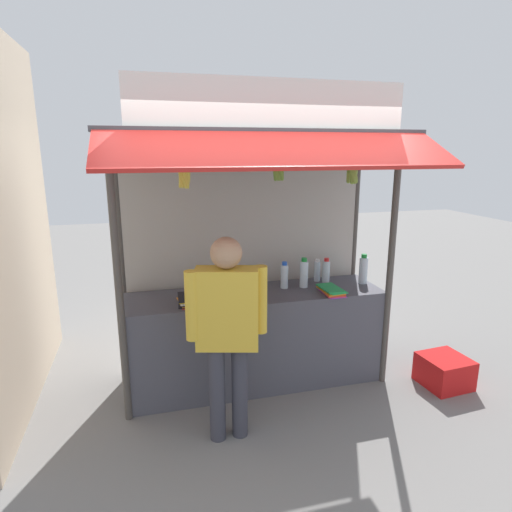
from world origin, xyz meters
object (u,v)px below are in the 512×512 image
(water_bottle_left, at_px, (326,272))
(banana_bunch_leftmost, at_px, (352,174))
(vendor_person, at_px, (227,322))
(magazine_stack_right, at_px, (331,290))
(magazine_stack_far_left, at_px, (191,300))
(plastic_crate, at_px, (444,371))
(water_bottle_far_right, at_px, (317,271))
(banana_bunch_inner_left, at_px, (184,177))
(water_bottle_mid_right, at_px, (304,274))
(banana_bunch_rightmost, at_px, (278,171))
(water_bottle_rear_center, at_px, (363,270))
(water_bottle_front_right, at_px, (284,276))

(water_bottle_left, relative_size, banana_bunch_leftmost, 0.86)
(banana_bunch_leftmost, bearing_deg, vendor_person, -163.01)
(magazine_stack_right, distance_m, magazine_stack_far_left, 1.28)
(magazine_stack_right, height_order, plastic_crate, magazine_stack_right)
(water_bottle_far_right, height_order, banana_bunch_inner_left, banana_bunch_inner_left)
(magazine_stack_right, xyz_separation_m, magazine_stack_far_left, (-1.28, 0.06, 0.01))
(water_bottle_mid_right, bearing_deg, banana_bunch_rightmost, -131.85)
(water_bottle_rear_center, bearing_deg, plastic_crate, -42.30)
(water_bottle_mid_right, height_order, water_bottle_front_right, water_bottle_mid_right)
(water_bottle_front_right, xyz_separation_m, banana_bunch_leftmost, (0.40, -0.49, 0.97))
(magazine_stack_right, bearing_deg, vendor_person, -152.54)
(magazine_stack_far_left, height_order, plastic_crate, magazine_stack_far_left)
(water_bottle_left, xyz_separation_m, banana_bunch_rightmost, (-0.67, -0.52, 1.00))
(water_bottle_left, height_order, banana_bunch_rightmost, banana_bunch_rightmost)
(water_bottle_rear_center, bearing_deg, banana_bunch_leftmost, -132.52)
(vendor_person, bearing_deg, magazine_stack_far_left, 122.31)
(magazine_stack_right, xyz_separation_m, banana_bunch_rightmost, (-0.60, -0.22, 1.09))
(magazine_stack_far_left, bearing_deg, banana_bunch_leftmost, -12.22)
(water_bottle_mid_right, distance_m, magazine_stack_far_left, 1.12)
(water_bottle_far_right, bearing_deg, magazine_stack_far_left, -165.47)
(magazine_stack_far_left, bearing_deg, banana_bunch_inner_left, -98.38)
(banana_bunch_leftmost, relative_size, banana_bunch_rightmost, 1.13)
(magazine_stack_far_left, bearing_deg, banana_bunch_rightmost, -22.76)
(vendor_person, bearing_deg, water_bottle_far_right, 56.07)
(banana_bunch_rightmost, bearing_deg, magazine_stack_far_left, 157.24)
(magazine_stack_right, relative_size, banana_bunch_leftmost, 1.01)
(water_bottle_far_right, relative_size, banana_bunch_inner_left, 0.74)
(magazine_stack_right, distance_m, banana_bunch_rightmost, 1.26)
(water_bottle_mid_right, xyz_separation_m, magazine_stack_far_left, (-1.10, -0.18, -0.10))
(water_bottle_left, distance_m, banana_bunch_rightmost, 1.31)
(water_bottle_left, relative_size, banana_bunch_rightmost, 0.97)
(plastic_crate, bearing_deg, banana_bunch_leftmost, 173.11)
(water_bottle_mid_right, distance_m, banana_bunch_inner_left, 1.55)
(magazine_stack_right, height_order, vendor_person, vendor_person)
(banana_bunch_inner_left, xyz_separation_m, banana_bunch_rightmost, (0.72, -0.00, 0.04))
(plastic_crate, bearing_deg, vendor_person, -174.06)
(plastic_crate, bearing_deg, water_bottle_front_right, 156.62)
(banana_bunch_inner_left, bearing_deg, water_bottle_mid_right, 22.14)
(banana_bunch_inner_left, relative_size, vendor_person, 0.19)
(banana_bunch_rightmost, xyz_separation_m, plastic_crate, (1.63, -0.12, -1.87))
(water_bottle_left, height_order, magazine_stack_far_left, water_bottle_left)
(water_bottle_far_right, distance_m, water_bottle_rear_center, 0.45)
(water_bottle_left, height_order, magazine_stack_right, water_bottle_left)
(water_bottle_far_right, height_order, vendor_person, vendor_person)
(water_bottle_far_right, xyz_separation_m, water_bottle_rear_center, (0.41, -0.19, 0.03))
(water_bottle_front_right, bearing_deg, banana_bunch_inner_left, -152.96)
(magazine_stack_right, bearing_deg, banana_bunch_leftmost, -81.07)
(magazine_stack_far_left, distance_m, banana_bunch_leftmost, 1.70)
(water_bottle_left, bearing_deg, plastic_crate, -33.46)
(water_bottle_front_right, distance_m, vendor_person, 1.09)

